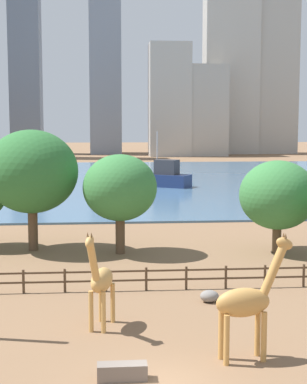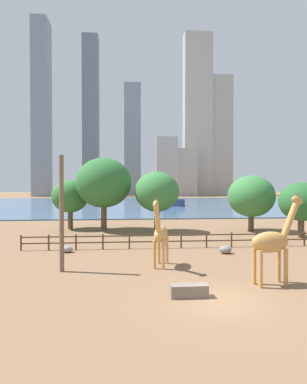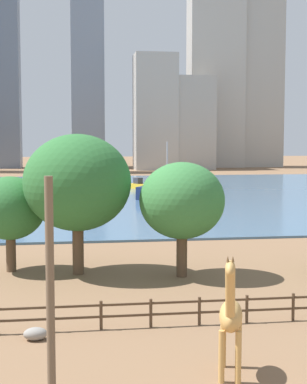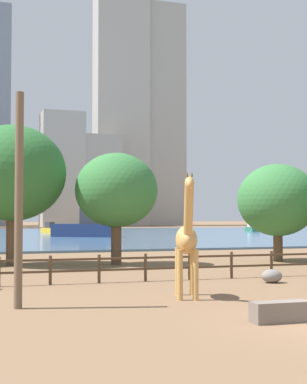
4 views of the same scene
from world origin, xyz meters
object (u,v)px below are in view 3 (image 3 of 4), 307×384
(tree_center_broad, at_px, (182,201))
(boat_sailboat, at_px, (172,191))
(tree_left_large, at_px, (77,183))
(tree_left_small, at_px, (10,209))
(giraffe_tall, at_px, (231,317))
(boulder_by_pole, at_px, (35,334))
(utility_pole, at_px, (50,287))
(boat_tug, at_px, (139,185))

(tree_center_broad, height_order, boat_sailboat, boat_sailboat)
(tree_left_large, distance_m, tree_left_small, 4.76)
(boat_sailboat, bearing_deg, giraffe_tall, 112.57)
(boulder_by_pole, height_order, tree_center_broad, tree_center_broad)
(utility_pole, bearing_deg, giraffe_tall, 5.11)
(tree_left_small, distance_m, boat_tug, 61.65)
(utility_pole, bearing_deg, boat_tug, 80.99)
(boulder_by_pole, xyz_separation_m, tree_left_large, (2.02, 12.07, 5.47))
(boulder_by_pole, bearing_deg, utility_pole, -81.46)
(tree_center_broad, xyz_separation_m, boat_sailboat, (7.05, 43.19, -3.16))
(tree_center_broad, bearing_deg, giraffe_tall, -94.67)
(tree_left_large, bearing_deg, boat_sailboat, 72.20)
(boulder_by_pole, height_order, boat_sailboat, boat_sailboat)
(utility_pole, distance_m, boat_tug, 79.52)
(giraffe_tall, height_order, boat_sailboat, boat_sailboat)
(giraffe_tall, distance_m, boat_sailboat, 59.19)
(boat_tug, bearing_deg, tree_left_large, -35.28)
(boulder_by_pole, bearing_deg, tree_left_large, 80.52)
(tree_left_small, height_order, boat_tug, tree_left_small)
(giraffe_tall, bearing_deg, tree_center_broad, -167.38)
(tree_left_large, bearing_deg, boat_tug, 79.53)
(utility_pole, relative_size, tree_left_large, 0.83)
(utility_pole, xyz_separation_m, tree_left_small, (-3.05, 18.91, 0.43))
(giraffe_tall, xyz_separation_m, tree_left_small, (-9.29, 18.35, 1.86))
(boat_sailboat, bearing_deg, tree_left_large, 102.84)
(giraffe_tall, xyz_separation_m, boat_sailboat, (8.31, 58.60, -0.67))
(giraffe_tall, distance_m, tree_center_broad, 15.65)
(giraffe_tall, xyz_separation_m, boat_tug, (6.21, 77.93, -1.36))
(boat_tug, bearing_deg, tree_center_broad, -29.34)
(utility_pole, height_order, boulder_by_pole, utility_pole)
(boulder_by_pole, relative_size, tree_center_broad, 0.14)
(boulder_by_pole, xyz_separation_m, boat_tug, (13.27, 73.01, 0.56))
(utility_pole, bearing_deg, tree_left_large, 86.12)
(giraffe_tall, bearing_deg, boat_sailboat, -170.78)
(giraffe_tall, relative_size, boat_tug, 1.05)
(boulder_by_pole, relative_size, tree_left_small, 0.16)
(tree_left_small, bearing_deg, utility_pole, -80.84)
(boulder_by_pole, distance_m, tree_left_large, 13.41)
(boat_sailboat, relative_size, boat_tug, 2.08)
(tree_left_small, bearing_deg, tree_center_broad, -15.60)
(giraffe_tall, relative_size, boulder_by_pole, 4.65)
(utility_pole, bearing_deg, boulder_by_pole, 98.54)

